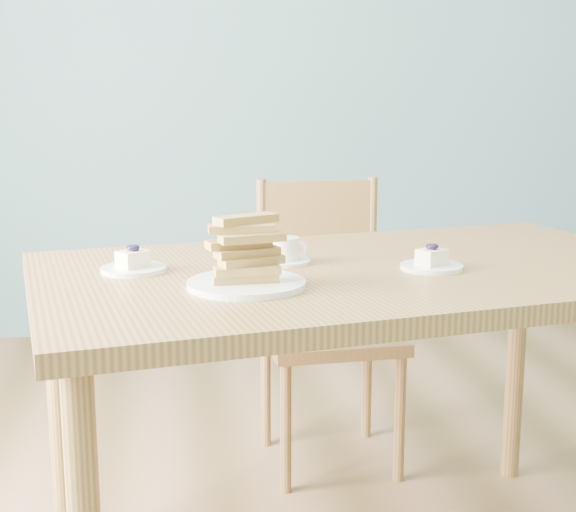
{
  "coord_description": "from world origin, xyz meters",
  "views": [
    {
      "loc": [
        -0.74,
        -1.54,
        1.19
      ],
      "look_at": [
        -0.46,
        0.27,
        0.82
      ],
      "focal_mm": 50.0,
      "sensor_mm": 36.0,
      "label": 1
    }
  ],
  "objects_px": {
    "coffee_cup": "(285,252)",
    "biscotti_plate": "(246,263)",
    "dining_table": "(366,299)",
    "cheesecake_plate_far": "(133,265)",
    "cheesecake_plate_near": "(432,263)",
    "dining_chair": "(327,321)"
  },
  "relations": [
    {
      "from": "coffee_cup",
      "to": "biscotti_plate",
      "type": "bearing_deg",
      "value": -97.38
    },
    {
      "from": "dining_table",
      "to": "cheesecake_plate_far",
      "type": "xyz_separation_m",
      "value": [
        -0.53,
        0.02,
        0.1
      ]
    },
    {
      "from": "cheesecake_plate_near",
      "to": "cheesecake_plate_far",
      "type": "xyz_separation_m",
      "value": [
        -0.67,
        0.08,
        0.0
      ]
    },
    {
      "from": "cheesecake_plate_far",
      "to": "biscotti_plate",
      "type": "height_order",
      "value": "biscotti_plate"
    },
    {
      "from": "dining_table",
      "to": "cheesecake_plate_near",
      "type": "distance_m",
      "value": 0.18
    },
    {
      "from": "dining_table",
      "to": "cheesecake_plate_near",
      "type": "xyz_separation_m",
      "value": [
        0.14,
        -0.06,
        0.1
      ]
    },
    {
      "from": "coffee_cup",
      "to": "biscotti_plate",
      "type": "height_order",
      "value": "biscotti_plate"
    },
    {
      "from": "dining_table",
      "to": "dining_chair",
      "type": "distance_m",
      "value": 0.75
    },
    {
      "from": "dining_table",
      "to": "cheesecake_plate_far",
      "type": "bearing_deg",
      "value": 167.6
    },
    {
      "from": "cheesecake_plate_far",
      "to": "cheesecake_plate_near",
      "type": "bearing_deg",
      "value": -6.74
    },
    {
      "from": "cheesecake_plate_near",
      "to": "cheesecake_plate_far",
      "type": "bearing_deg",
      "value": 173.26
    },
    {
      "from": "dining_chair",
      "to": "cheesecake_plate_near",
      "type": "bearing_deg",
      "value": -86.68
    },
    {
      "from": "coffee_cup",
      "to": "cheesecake_plate_far",
      "type": "bearing_deg",
      "value": -154.15
    },
    {
      "from": "coffee_cup",
      "to": "biscotti_plate",
      "type": "relative_size",
      "value": 0.5
    },
    {
      "from": "cheesecake_plate_far",
      "to": "biscotti_plate",
      "type": "bearing_deg",
      "value": -38.52
    },
    {
      "from": "dining_table",
      "to": "cheesecake_plate_far",
      "type": "distance_m",
      "value": 0.54
    },
    {
      "from": "cheesecake_plate_far",
      "to": "dining_table",
      "type": "bearing_deg",
      "value": -2.13
    },
    {
      "from": "cheesecake_plate_near",
      "to": "cheesecake_plate_far",
      "type": "distance_m",
      "value": 0.67
    },
    {
      "from": "cheesecake_plate_near",
      "to": "coffee_cup",
      "type": "distance_m",
      "value": 0.34
    },
    {
      "from": "dining_chair",
      "to": "coffee_cup",
      "type": "bearing_deg",
      "value": -113.14
    },
    {
      "from": "cheesecake_plate_far",
      "to": "coffee_cup",
      "type": "distance_m",
      "value": 0.35
    },
    {
      "from": "dining_table",
      "to": "cheesecake_plate_near",
      "type": "height_order",
      "value": "cheesecake_plate_near"
    }
  ]
}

